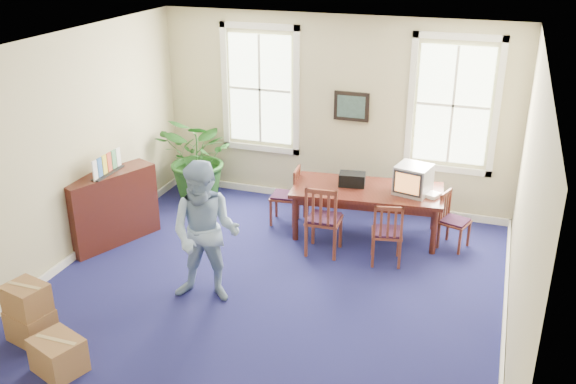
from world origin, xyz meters
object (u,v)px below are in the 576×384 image
(man, at_px, (205,233))
(credenza, at_px, (111,208))
(conference_table, at_px, (366,212))
(crt_tv, at_px, (413,179))
(chair_near_left, at_px, (324,218))
(cardboard_boxes, at_px, (48,310))
(potted_plant, at_px, (201,158))

(man, xyz_separation_m, credenza, (-2.06, 0.99, -0.37))
(conference_table, relative_size, crt_tv, 4.32)
(conference_table, height_order, chair_near_left, chair_near_left)
(conference_table, relative_size, cardboard_boxes, 1.71)
(chair_near_left, bearing_deg, credenza, 9.96)
(conference_table, relative_size, chair_near_left, 2.08)
(crt_tv, distance_m, chair_near_left, 1.47)
(potted_plant, distance_m, cardboard_boxes, 4.33)
(conference_table, bearing_deg, potted_plant, 165.38)
(chair_near_left, xyz_separation_m, potted_plant, (-2.57, 1.22, 0.23))
(crt_tv, height_order, man, man)
(conference_table, distance_m, cardboard_boxes, 4.83)
(man, height_order, credenza, man)
(potted_plant, bearing_deg, chair_near_left, -25.40)
(chair_near_left, bearing_deg, cardboard_boxes, 48.88)
(chair_near_left, relative_size, man, 0.58)
(chair_near_left, bearing_deg, man, 55.26)
(potted_plant, xyz_separation_m, cardboard_boxes, (0.13, -4.31, -0.39))
(man, relative_size, credenza, 1.30)
(man, relative_size, potted_plant, 1.22)
(crt_tv, height_order, chair_near_left, crt_tv)
(cardboard_boxes, bearing_deg, crt_tv, 47.63)
(chair_near_left, relative_size, cardboard_boxes, 0.82)
(conference_table, relative_size, potted_plant, 1.47)
(conference_table, relative_size, man, 1.21)
(conference_table, distance_m, man, 2.96)
(conference_table, bearing_deg, credenza, -163.78)
(man, bearing_deg, cardboard_boxes, -143.04)
(crt_tv, distance_m, credenza, 4.54)
(potted_plant, bearing_deg, credenza, -106.12)
(man, bearing_deg, crt_tv, 40.82)
(credenza, distance_m, cardboard_boxes, 2.48)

